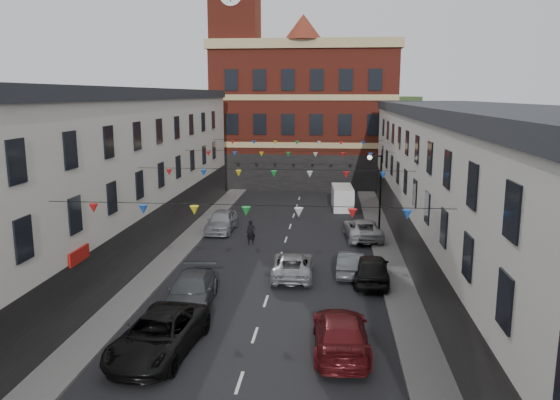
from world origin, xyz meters
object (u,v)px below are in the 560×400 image
(street_lamp, at_px, (377,183))
(car_right_f, at_px, (362,229))
(car_left_d, at_px, (191,291))
(car_right_e, at_px, (351,263))
(car_left_e, at_px, (222,221))
(pedestrian, at_px, (251,232))
(car_left_c, at_px, (159,335))
(car_right_c, at_px, (341,333))
(car_right_d, at_px, (371,269))
(white_van, at_px, (342,198))
(moving_car, at_px, (292,265))

(street_lamp, relative_size, car_right_f, 1.14)
(car_left_d, xyz_separation_m, car_right_e, (8.02, 5.62, -0.08))
(car_left_e, relative_size, pedestrian, 2.80)
(car_right_e, xyz_separation_m, pedestrian, (-6.73, 5.77, 0.18))
(car_left_c, relative_size, pedestrian, 3.40)
(car_left_e, xyz_separation_m, car_right_c, (8.77, -19.05, -0.03))
(car_left_e, bearing_deg, street_lamp, 0.61)
(car_left_c, relative_size, car_left_e, 1.22)
(car_left_c, relative_size, car_right_f, 1.12)
(car_right_c, xyz_separation_m, pedestrian, (-6.00, 15.62, 0.07))
(car_left_d, bearing_deg, car_left_e, 91.78)
(pedestrian, bearing_deg, car_right_c, -89.55)
(street_lamp, distance_m, car_right_f, 3.57)
(car_left_d, bearing_deg, car_right_d, 21.13)
(street_lamp, distance_m, white_van, 10.08)
(car_right_f, bearing_deg, white_van, -87.96)
(white_van, distance_m, pedestrian, 14.47)
(white_van, bearing_deg, moving_car, -102.24)
(white_van, bearing_deg, car_right_c, -94.09)
(street_lamp, height_order, car_right_e, street_lamp)
(car_left_c, bearing_deg, car_right_f, 69.85)
(car_left_c, bearing_deg, car_right_d, 51.63)
(moving_car, bearing_deg, white_van, -101.01)
(car_left_c, bearing_deg, white_van, 80.78)
(car_left_c, height_order, car_left_d, car_left_c)
(street_lamp, bearing_deg, pedestrian, -158.27)
(pedestrian, bearing_deg, white_van, 42.57)
(street_lamp, xyz_separation_m, pedestrian, (-8.86, -3.53, -3.04))
(car_left_e, xyz_separation_m, moving_car, (6.15, -9.97, -0.14))
(car_left_c, xyz_separation_m, pedestrian, (1.29, 16.55, 0.05))
(car_left_d, bearing_deg, street_lamp, 51.85)
(moving_car, distance_m, pedestrian, 7.36)
(car_right_d, bearing_deg, car_left_e, -42.62)
(street_lamp, distance_m, pedestrian, 10.01)
(car_right_e, bearing_deg, pedestrian, -36.12)
(car_right_f, distance_m, pedestrian, 8.13)
(car_left_e, bearing_deg, car_left_c, -85.67)
(car_right_e, height_order, white_van, white_van)
(car_right_d, height_order, white_van, white_van)
(car_left_c, xyz_separation_m, moving_car, (4.66, 10.01, -0.13))
(car_right_e, bearing_deg, car_right_c, 90.22)
(car_left_e, distance_m, car_right_f, 10.65)
(car_left_d, xyz_separation_m, pedestrian, (1.29, 11.39, 0.10))
(car_right_e, relative_size, moving_car, 0.84)
(car_right_c, bearing_deg, car_left_e, -67.34)
(car_right_d, bearing_deg, car_right_c, 80.25)
(car_left_c, bearing_deg, car_right_c, 12.92)
(moving_car, relative_size, pedestrian, 2.87)
(street_lamp, height_order, pedestrian, street_lamp)
(car_left_e, height_order, car_right_d, car_left_e)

